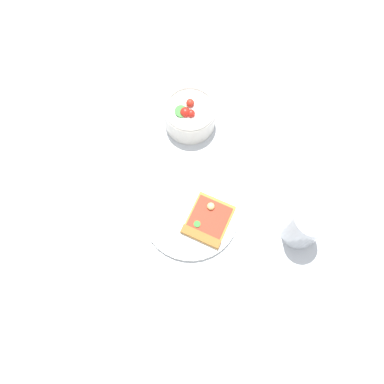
# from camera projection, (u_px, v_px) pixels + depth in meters

# --- Properties ---
(ground_plane) EXTENTS (2.40, 2.40, 0.00)m
(ground_plane) POSITION_uv_depth(u_px,v_px,m) (184.00, 215.00, 0.90)
(ground_plane) COLOR silver
(ground_plane) RESTS_ON ground
(plate) EXTENTS (0.23, 0.23, 0.01)m
(plate) POSITION_uv_depth(u_px,v_px,m) (191.00, 213.00, 0.89)
(plate) COLOR silver
(plate) RESTS_ON ground_plane
(pizza_slice_main) EXTENTS (0.12, 0.11, 0.02)m
(pizza_slice_main) POSITION_uv_depth(u_px,v_px,m) (207.00, 222.00, 0.87)
(pizza_slice_main) COLOR gold
(pizza_slice_main) RESTS_ON plate
(salad_bowl) EXTENTS (0.13, 0.13, 0.09)m
(salad_bowl) POSITION_uv_depth(u_px,v_px,m) (190.00, 115.00, 0.95)
(salad_bowl) COLOR white
(salad_bowl) RESTS_ON ground_plane
(soda_glass) EXTENTS (0.08, 0.08, 0.13)m
(soda_glass) POSITION_uv_depth(u_px,v_px,m) (304.00, 226.00, 0.83)
(soda_glass) COLOR silver
(soda_glass) RESTS_ON ground_plane
(paper_napkin) EXTENTS (0.17, 0.16, 0.00)m
(paper_napkin) POSITION_uv_depth(u_px,v_px,m) (91.00, 222.00, 0.89)
(paper_napkin) COLOR white
(paper_napkin) RESTS_ON ground_plane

